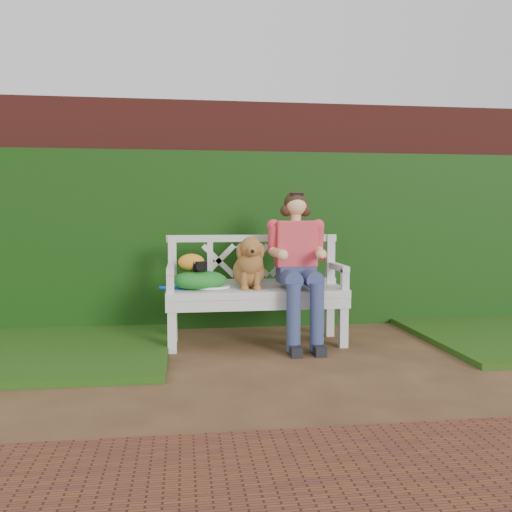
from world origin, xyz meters
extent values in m
plane|color=#452F1C|center=(0.00, 0.00, 0.00)|extent=(60.00, 60.00, 0.00)
cube|color=maroon|center=(0.00, 1.90, 1.10)|extent=(10.00, 0.30, 2.20)
cube|color=#14410C|center=(0.00, 1.68, 0.85)|extent=(10.00, 0.18, 1.70)
cube|color=#1A3E15|center=(-2.40, 0.90, 0.03)|extent=(2.60, 2.00, 0.05)
cube|color=#592A21|center=(0.00, -1.60, 0.01)|extent=(4.00, 1.20, 0.03)
cube|color=black|center=(-0.85, 0.88, 0.68)|extent=(0.13, 0.10, 0.08)
ellipsoid|color=orange|center=(-0.91, 0.91, 0.71)|extent=(0.23, 0.17, 0.14)
camera|label=1|loc=(-0.97, -3.59, 1.10)|focal=38.00mm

